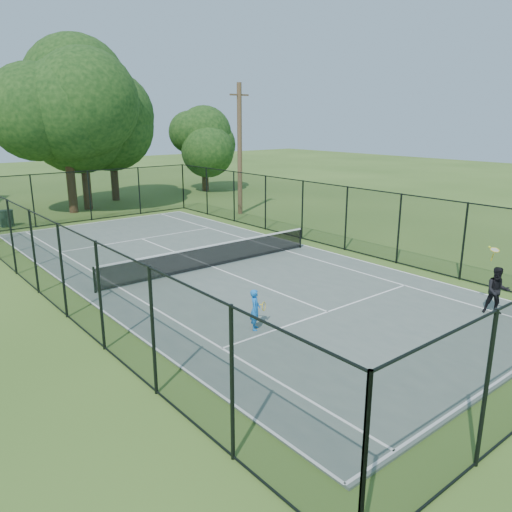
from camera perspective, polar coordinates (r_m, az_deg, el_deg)
ground at (r=20.68m, az=-4.93°, el=-1.41°), size 120.00×120.00×0.00m
tennis_court at (r=20.67m, az=-4.93°, el=-1.33°), size 11.00×24.00×0.06m
tennis_net at (r=20.52m, az=-4.96°, el=0.13°), size 10.08×0.08×0.95m
fence at (r=20.29m, az=-5.02°, el=2.64°), size 13.10×26.10×3.00m
tree_near_left at (r=34.54m, az=-21.06°, el=15.05°), size 7.88×7.88×10.27m
tree_near_mid at (r=35.49m, az=-19.39°, el=14.43°), size 7.27×7.27×9.50m
tree_near_right at (r=38.99m, az=-16.32°, el=14.50°), size 6.53×6.53×9.01m
tree_far_right at (r=42.77m, az=-5.93°, el=12.42°), size 4.60×4.60×6.08m
trash_bin_left at (r=31.84m, az=-26.81°, el=3.85°), size 0.58×0.58×0.95m
trash_bin_right at (r=31.84m, az=-26.44°, el=3.90°), size 0.58×0.58×0.95m
utility_pole at (r=32.01m, az=-1.88°, el=12.10°), size 1.40×0.30×8.09m
player_blue at (r=14.45m, az=-0.08°, el=-6.13°), size 0.84×0.52×1.22m
player_black at (r=17.26m, az=25.85°, el=-3.56°), size 0.90×1.07×2.02m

